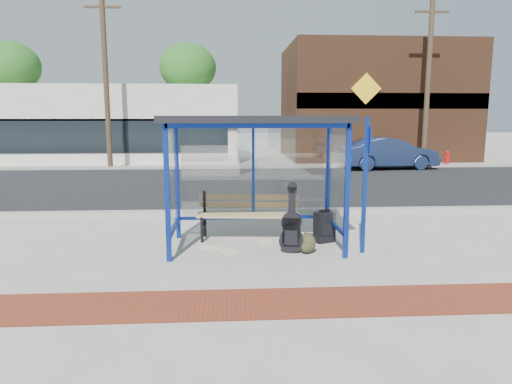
{
  "coord_description": "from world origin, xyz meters",
  "views": [
    {
      "loc": [
        -0.49,
        -8.2,
        2.4
      ],
      "look_at": [
        0.02,
        0.2,
        1.01
      ],
      "focal_mm": 32.0,
      "sensor_mm": 36.0,
      "label": 1
    }
  ],
  "objects": [
    {
      "name": "guitar_bag",
      "position": [
        0.62,
        -0.38,
        0.44
      ],
      "size": [
        0.45,
        0.22,
        1.2
      ],
      "rotation": [
        0.0,
        0.0,
        -0.23
      ],
      "color": "black",
      "rests_on": "ground"
    },
    {
      "name": "utility_pole_west",
      "position": [
        -6.0,
        13.4,
        4.11
      ],
      "size": [
        1.6,
        0.24,
        8.0
      ],
      "color": "#4C3826",
      "rests_on": "ground"
    },
    {
      "name": "ground",
      "position": [
        0.0,
        0.0,
        0.0
      ],
      "size": [
        120.0,
        120.0,
        0.0
      ],
      "primitive_type": "plane",
      "color": "#B2ADA0",
      "rests_on": "ground"
    },
    {
      "name": "fire_hydrant",
      "position": [
        10.47,
        13.96,
        0.39
      ],
      "size": [
        0.32,
        0.22,
        0.73
      ],
      "rotation": [
        0.0,
        0.0,
        -0.13
      ],
      "color": "red",
      "rests_on": "ground"
    },
    {
      "name": "curb_far",
      "position": [
        0.0,
        13.1,
        0.06
      ],
      "size": [
        60.0,
        0.25,
        0.12
      ],
      "primitive_type": "cube",
      "color": "gray",
      "rests_on": "ground"
    },
    {
      "name": "far_sidewalk",
      "position": [
        0.0,
        15.0,
        0.0
      ],
      "size": [
        60.0,
        4.0,
        0.01
      ],
      "primitive_type": "cube",
      "color": "#B2ADA0",
      "rests_on": "ground"
    },
    {
      "name": "backpack",
      "position": [
        0.89,
        -0.44,
        0.17
      ],
      "size": [
        0.36,
        0.34,
        0.36
      ],
      "rotation": [
        0.0,
        0.0,
        -0.37
      ],
      "color": "#2F2E1A",
      "rests_on": "ground"
    },
    {
      "name": "utility_pole_east",
      "position": [
        9.0,
        13.4,
        4.11
      ],
      "size": [
        1.6,
        0.24,
        8.0
      ],
      "color": "#4C3826",
      "rests_on": "ground"
    },
    {
      "name": "bench",
      "position": [
        -0.11,
        0.61,
        0.53
      ],
      "size": [
        2.02,
        0.64,
        0.94
      ],
      "rotation": [
        0.0,
        0.0,
        -0.08
      ],
      "color": "black",
      "rests_on": "ground"
    },
    {
      "name": "tree_right",
      "position": [
        12.5,
        22.0,
        5.45
      ],
      "size": [
        3.6,
        3.6,
        7.03
      ],
      "color": "#4C3826",
      "rests_on": "ground"
    },
    {
      "name": "bus_shelter",
      "position": [
        0.0,
        0.07,
        2.07
      ],
      "size": [
        3.3,
        1.8,
        2.42
      ],
      "color": "navy",
      "rests_on": "ground"
    },
    {
      "name": "tree_mid",
      "position": [
        -3.0,
        22.0,
        5.45
      ],
      "size": [
        3.6,
        3.6,
        7.03
      ],
      "color": "#4C3826",
      "rests_on": "ground"
    },
    {
      "name": "sign_post",
      "position": [
        1.9,
        -0.45,
        1.35
      ],
      "size": [
        0.12,
        0.3,
        2.41
      ],
      "rotation": [
        0.0,
        0.0,
        -0.15
      ],
      "color": "navy",
      "rests_on": "ground"
    },
    {
      "name": "curb_near",
      "position": [
        0.0,
        2.9,
        0.06
      ],
      "size": [
        60.0,
        0.25,
        0.12
      ],
      "primitive_type": "cube",
      "color": "gray",
      "rests_on": "ground"
    },
    {
      "name": "storefront_white",
      "position": [
        -9.0,
        17.99,
        2.0
      ],
      "size": [
        18.0,
        6.04,
        4.0
      ],
      "color": "silver",
      "rests_on": "ground"
    },
    {
      "name": "newspaper_c",
      "position": [
        0.2,
        0.39,
        0.0
      ],
      "size": [
        0.29,
        0.35,
        0.01
      ],
      "primitive_type": "cube",
      "rotation": [
        0.0,
        0.0,
        1.63
      ],
      "color": "white",
      "rests_on": "ground"
    },
    {
      "name": "tree_left",
      "position": [
        -14.0,
        22.0,
        5.45
      ],
      "size": [
        3.6,
        3.6,
        7.03
      ],
      "color": "#4C3826",
      "rests_on": "ground"
    },
    {
      "name": "street_asphalt",
      "position": [
        0.0,
        8.0,
        0.0
      ],
      "size": [
        60.0,
        10.0,
        0.0
      ],
      "primitive_type": "cube",
      "color": "black",
      "rests_on": "ground"
    },
    {
      "name": "parked_car",
      "position": [
        6.91,
        12.45,
        0.73
      ],
      "size": [
        4.56,
        2.03,
        1.46
      ],
      "primitive_type": "imported",
      "rotation": [
        0.0,
        0.0,
        1.68
      ],
      "color": "#1B294D",
      "rests_on": "ground"
    },
    {
      "name": "brick_paver_strip",
      "position": [
        0.0,
        -2.6,
        0.01
      ],
      "size": [
        60.0,
        1.0,
        0.01
      ],
      "primitive_type": "cube",
      "color": "maroon",
      "rests_on": "ground"
    },
    {
      "name": "newspaper_b",
      "position": [
        -0.49,
        -0.29,
        0.0
      ],
      "size": [
        0.41,
        0.46,
        0.01
      ],
      "primitive_type": "cube",
      "rotation": [
        0.0,
        0.0,
        -1.2
      ],
      "color": "white",
      "rests_on": "ground"
    },
    {
      "name": "newspaper_a",
      "position": [
        -0.84,
        -0.04,
        0.0
      ],
      "size": [
        0.49,
        0.48,
        0.01
      ],
      "primitive_type": "cube",
      "rotation": [
        0.0,
        0.0,
        -0.69
      ],
      "color": "white",
      "rests_on": "ground"
    },
    {
      "name": "storefront_brown",
      "position": [
        8.0,
        18.49,
        3.2
      ],
      "size": [
        10.0,
        7.08,
        6.4
      ],
      "color": "#59331E",
      "rests_on": "ground"
    },
    {
      "name": "suitcase",
      "position": [
        1.35,
        0.27,
        0.3
      ],
      "size": [
        0.43,
        0.36,
        0.65
      ],
      "rotation": [
        0.0,
        0.0,
        0.39
      ],
      "color": "black",
      "rests_on": "ground"
    }
  ]
}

